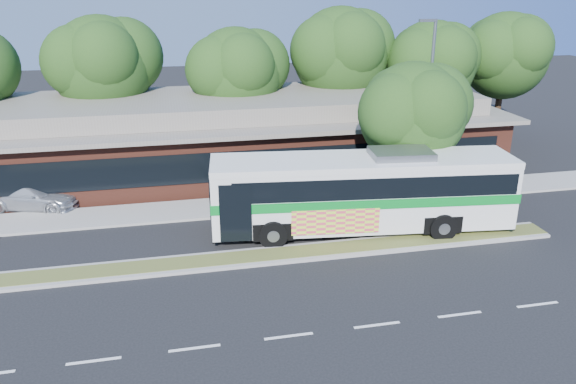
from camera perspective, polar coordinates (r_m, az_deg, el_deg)
The scene contains 13 objects.
ground at distance 22.82m, azimuth -2.61°, elevation -7.41°, with size 120.00×120.00×0.00m, color black.
median_strip at distance 23.32m, azimuth -2.86°, elevation -6.57°, with size 26.00×1.10×0.15m, color #435222.
sidewalk at distance 28.56m, azimuth -4.77°, elevation -1.42°, with size 44.00×2.60×0.12m, color gray.
plaza_building at distance 34.16m, azimuth -6.36°, elevation 5.84°, with size 33.20×11.20×4.45m.
lamp_post at distance 29.49m, azimuth 14.01°, elevation 8.58°, with size 0.93×0.18×9.07m.
tree_bg_b at distance 36.51m, azimuth -17.71°, elevation 12.39°, with size 6.69×6.00×9.00m.
tree_bg_c at distance 35.73m, azimuth -4.67°, elevation 12.21°, with size 6.24×5.60×8.26m.
tree_bg_d at distance 38.16m, azimuth 5.93°, elevation 13.94°, with size 6.91×6.20×9.37m.
tree_bg_e at distance 39.57m, azimuth 14.82°, elevation 12.63°, with size 6.47×5.80×8.50m.
tree_bg_f at distance 43.39m, azimuth 21.57°, elevation 12.96°, with size 6.69×6.00×8.92m.
transit_bus at distance 25.29m, azimuth 7.70°, elevation 0.49°, with size 13.69×4.38×3.78m.
sedan at distance 30.88m, azimuth -24.56°, elevation -0.36°, with size 1.87×4.59×1.33m, color silver.
sidewalk_tree at distance 28.70m, azimuth 13.11°, elevation 7.97°, with size 5.80×5.20×7.20m.
Camera 1 is at (-3.24, -19.93, 10.63)m, focal length 35.00 mm.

